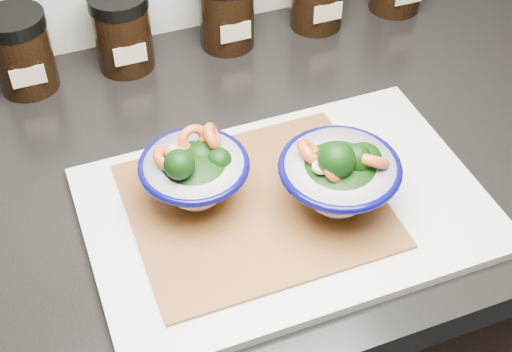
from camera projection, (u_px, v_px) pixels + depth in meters
name	position (u px, v px, depth m)	size (l,w,h in m)	color
cabinet	(275.00, 347.00, 1.23)	(3.43, 0.58, 0.86)	black
countertop	(282.00, 158.00, 0.91)	(3.50, 0.60, 0.04)	black
cutting_board	(287.00, 209.00, 0.81)	(0.45, 0.30, 0.01)	silver
bamboo_mat	(256.00, 205.00, 0.81)	(0.28, 0.24, 0.00)	#A16530
bowl_left	(195.00, 174.00, 0.79)	(0.12, 0.12, 0.09)	white
bowl_right	(340.00, 177.00, 0.78)	(0.14, 0.14, 0.10)	white
spice_jar_a	(22.00, 52.00, 0.95)	(0.08, 0.08, 0.11)	black
spice_jar_b	(122.00, 31.00, 0.98)	(0.08, 0.08, 0.11)	black
spice_jar_c	(226.00, 10.00, 1.02)	(0.08, 0.08, 0.11)	black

